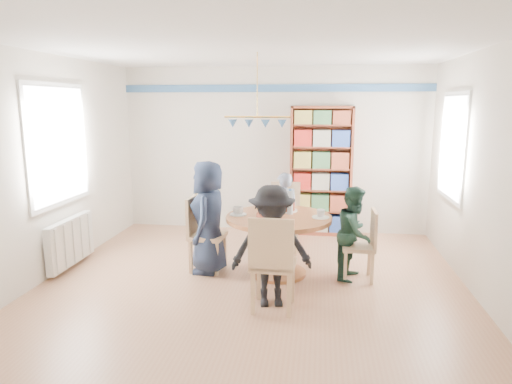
% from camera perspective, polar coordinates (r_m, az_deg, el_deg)
% --- Properties ---
extents(ground, '(5.00, 5.00, 0.00)m').
position_cam_1_polar(ground, '(5.47, -0.60, -11.68)').
color(ground, '#A67857').
extents(room_shell, '(5.00, 5.00, 5.00)m').
position_cam_1_polar(room_shell, '(5.96, -1.86, 6.58)').
color(room_shell, white).
rests_on(room_shell, ground).
extents(radiator, '(0.12, 1.00, 0.60)m').
position_cam_1_polar(radiator, '(6.41, -22.17, -5.74)').
color(radiator, silver).
rests_on(radiator, ground).
extents(dining_table, '(1.30, 1.30, 0.75)m').
position_cam_1_polar(dining_table, '(5.66, 2.86, -4.93)').
color(dining_table, brown).
rests_on(dining_table, ground).
extents(chair_left, '(0.45, 0.45, 0.96)m').
position_cam_1_polar(chair_left, '(5.86, -6.82, -4.74)').
color(chair_left, tan).
rests_on(chair_left, ground).
extents(chair_right, '(0.39, 0.39, 0.87)m').
position_cam_1_polar(chair_right, '(5.65, 13.42, -6.07)').
color(chair_right, tan).
rests_on(chair_right, ground).
extents(chair_far, '(0.43, 0.43, 0.97)m').
position_cam_1_polar(chair_far, '(6.70, 3.62, -2.58)').
color(chair_far, tan).
rests_on(chair_far, ground).
extents(chair_near, '(0.46, 0.46, 1.02)m').
position_cam_1_polar(chair_near, '(4.65, 2.07, -8.46)').
color(chair_near, tan).
rests_on(chair_near, ground).
extents(person_left, '(0.45, 0.69, 1.42)m').
position_cam_1_polar(person_left, '(5.74, -5.95, -3.15)').
color(person_left, '#161E31').
rests_on(person_left, ground).
extents(person_right, '(0.58, 0.66, 1.14)m').
position_cam_1_polar(person_right, '(5.65, 12.21, -5.03)').
color(person_right, '#1A352A').
rests_on(person_right, ground).
extents(person_far, '(0.49, 0.39, 1.16)m').
position_cam_1_polar(person_far, '(6.51, 3.47, -2.58)').
color(person_far, gray).
rests_on(person_far, ground).
extents(person_near, '(0.91, 0.63, 1.29)m').
position_cam_1_polar(person_near, '(4.78, 1.97, -6.81)').
color(person_near, black).
rests_on(person_near, ground).
extents(bookshelf, '(0.99, 0.30, 2.07)m').
position_cam_1_polar(bookshelf, '(7.41, 8.12, 2.44)').
color(bookshelf, maroon).
rests_on(bookshelf, ground).
extents(tableware, '(1.23, 1.23, 0.32)m').
position_cam_1_polar(tableware, '(5.62, 2.64, -2.26)').
color(tableware, white).
rests_on(tableware, dining_table).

